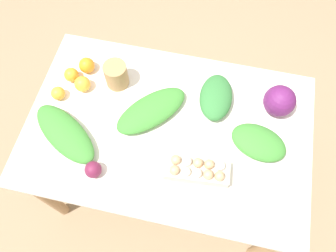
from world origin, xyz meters
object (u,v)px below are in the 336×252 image
greens_bunch_dandelion (65,133)px  orange_0 (71,75)px  greens_bunch_kale (216,97)px  cabbage_purple (279,101)px  greens_bunch_beet_tops (259,142)px  greens_bunch_scallion (151,110)px  paper_bag (116,75)px  orange_3 (82,84)px  egg_carton (197,170)px  orange_1 (87,65)px  beet_root (93,170)px  orange_2 (58,93)px

greens_bunch_dandelion → orange_0: size_ratio=5.33×
orange_0 → greens_bunch_kale: bearing=1.9°
cabbage_purple → greens_bunch_beet_tops: size_ratio=0.59×
greens_bunch_kale → greens_bunch_scallion: greens_bunch_kale is taller
paper_bag → greens_bunch_beet_tops: size_ratio=0.53×
paper_bag → greens_bunch_scallion: 0.25m
orange_3 → paper_bag: bearing=23.8°
egg_carton → paper_bag: (-0.46, 0.38, 0.02)m
greens_bunch_dandelion → paper_bag: bearing=66.3°
cabbage_purple → egg_carton: 0.50m
cabbage_purple → greens_bunch_beet_tops: cabbage_purple is taller
cabbage_purple → orange_3: size_ratio=1.92×
greens_bunch_kale → greens_bunch_scallion: 0.31m
greens_bunch_dandelion → orange_1: 0.37m
greens_bunch_kale → beet_root: (-0.45, -0.46, -0.00)m
greens_bunch_dandelion → orange_1: bearing=93.3°
cabbage_purple → beet_root: cabbage_purple is taller
orange_3 → greens_bunch_scallion: bearing=-10.5°
greens_bunch_scallion → orange_3: size_ratio=4.79×
greens_bunch_kale → orange_0: bearing=-178.1°
greens_bunch_scallion → orange_1: (-0.37, 0.17, 0.01)m
greens_bunch_kale → orange_3: size_ratio=3.29×
beet_root → greens_bunch_beet_tops: bearing=22.5°
paper_bag → orange_2: paper_bag is taller
cabbage_purple → beet_root: size_ratio=1.99×
greens_bunch_beet_tops → cabbage_purple: bearing=72.4°
paper_bag → orange_1: bearing=166.6°
cabbage_purple → beet_root: (-0.74, -0.49, -0.04)m
cabbage_purple → greens_bunch_dandelion: 0.98m
egg_carton → greens_bunch_kale: egg_carton is taller
orange_3 → orange_0: bearing=150.7°
orange_0 → egg_carton: bearing=-26.9°
orange_0 → orange_1: size_ratio=0.90×
orange_0 → orange_2: 0.12m
greens_bunch_beet_tops → orange_3: 0.87m
cabbage_purple → orange_0: bearing=-177.3°
orange_1 → orange_2: bearing=-115.1°
orange_0 → orange_2: size_ratio=1.07×
paper_bag → orange_2: (-0.25, -0.14, -0.03)m
beet_root → orange_0: bearing=120.2°
greens_bunch_kale → greens_bunch_dandelion: greens_bunch_kale is taller
orange_1 → orange_2: (-0.08, -0.18, -0.01)m
egg_carton → beet_root: bearing=7.3°
greens_bunch_beet_tops → orange_0: size_ratio=3.52×
greens_bunch_beet_tops → orange_3: orange_3 is taller
beet_root → orange_1: orange_1 is taller
greens_bunch_scallion → orange_2: (-0.46, -0.01, 0.00)m
orange_1 → cabbage_purple: bearing=-1.3°
cabbage_purple → greens_bunch_kale: (-0.29, -0.02, -0.03)m
orange_1 → beet_root: bearing=-68.7°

